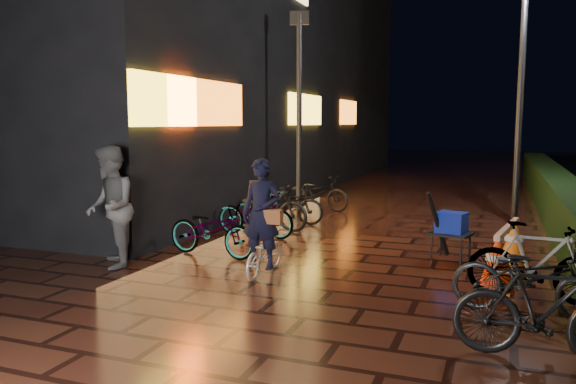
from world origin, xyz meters
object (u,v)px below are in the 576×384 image
at_px(bystander_person, 110,207).
at_px(cyclist, 263,232).
at_px(cart_assembly, 450,225).
at_px(traffic_barrier, 506,252).

bearing_deg(bystander_person, cyclist, 62.18).
bearing_deg(cart_assembly, cyclist, -143.52).
height_order(cyclist, traffic_barrier, cyclist).
distance_m(bystander_person, cyclist, 2.40).
distance_m(cyclist, traffic_barrier, 3.50).
relative_size(cyclist, cart_assembly, 1.50).
bearing_deg(cart_assembly, bystander_person, -154.78).
xyz_separation_m(bystander_person, cart_assembly, (4.82, 2.27, -0.36)).
xyz_separation_m(bystander_person, cyclist, (2.34, 0.44, -0.30)).
relative_size(bystander_person, cart_assembly, 1.65).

